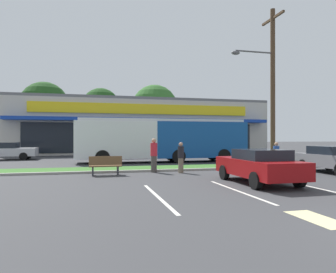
{
  "coord_description": "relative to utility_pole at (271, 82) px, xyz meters",
  "views": [
    {
      "loc": [
        -6.34,
        -3.75,
        1.86
      ],
      "look_at": [
        -0.97,
        18.1,
        1.94
      ],
      "focal_mm": 32.99,
      "sensor_mm": 36.0,
      "label": 1
    }
  ],
  "objects": [
    {
      "name": "grass_median",
      "position": [
        -4.8,
        0.11,
        -5.36
      ],
      "size": [
        56.0,
        2.2,
        0.12
      ],
      "primitive_type": "cube",
      "color": "#386B28",
      "rests_on": "ground_plane"
    },
    {
      "name": "curb_lip",
      "position": [
        -4.8,
        -1.11,
        -5.36
      ],
      "size": [
        56.0,
        0.24,
        0.12
      ],
      "primitive_type": "cube",
      "color": "#99968C",
      "rests_on": "ground_plane"
    },
    {
      "name": "parking_stripe_0",
      "position": [
        -9.14,
        -8.18,
        -5.42
      ],
      "size": [
        0.12,
        4.8,
        0.01
      ],
      "primitive_type": "cube",
      "color": "silver",
      "rests_on": "ground_plane"
    },
    {
      "name": "parking_stripe_1",
      "position": [
        -6.21,
        -7.78,
        -5.42
      ],
      "size": [
        0.12,
        4.8,
        0.01
      ],
      "primitive_type": "cube",
      "color": "silver",
      "rests_on": "ground_plane"
    },
    {
      "name": "parking_stripe_2",
      "position": [
        -3.11,
        -8.4,
        -5.42
      ],
      "size": [
        0.12,
        4.8,
        0.01
      ],
      "primitive_type": "cube",
      "color": "silver",
      "rests_on": "ground_plane"
    },
    {
      "name": "lot_arrow",
      "position": [
        -6.13,
        -11.61,
        -5.42
      ],
      "size": [
        0.7,
        1.6,
        0.01
      ],
      "primitive_type": "cube",
      "color": "beige",
      "rests_on": "ground_plane"
    },
    {
      "name": "storefront_building",
      "position": [
        -5.45,
        21.47,
        -2.2
      ],
      "size": [
        30.38,
        12.06,
        6.44
      ],
      "color": "#BCB7AD",
      "rests_on": "ground_plane"
    },
    {
      "name": "tree_left",
      "position": [
        -17.89,
        29.94,
        1.04
      ],
      "size": [
        6.92,
        6.92,
        9.93
      ],
      "color": "#473323",
      "rests_on": "ground_plane"
    },
    {
      "name": "tree_mid_left",
      "position": [
        -9.9,
        30.35,
        1.05
      ],
      "size": [
        5.8,
        5.8,
        9.39
      ],
      "color": "#473323",
      "rests_on": "ground_plane"
    },
    {
      "name": "tree_mid",
      "position": [
        -1.23,
        31.8,
        1.29
      ],
      "size": [
        7.52,
        7.52,
        10.48
      ],
      "color": "#473323",
      "rests_on": "ground_plane"
    },
    {
      "name": "utility_pole",
      "position": [
        0.0,
        0.0,
        0.0
      ],
      "size": [
        3.03,
        2.4,
        10.15
      ],
      "color": "#4C3826",
      "rests_on": "ground_plane"
    },
    {
      "name": "city_bus",
      "position": [
        -5.96,
        5.22,
        -3.65
      ],
      "size": [
        12.9,
        2.87,
        3.25
      ],
      "rotation": [
        0.0,
        0.0,
        3.12
      ],
      "color": "#144793",
      "rests_on": "ground_plane"
    },
    {
      "name": "bus_stop_bench",
      "position": [
        -10.51,
        -2.1,
        -4.92
      ],
      "size": [
        1.6,
        0.45,
        0.95
      ],
      "rotation": [
        0.0,
        0.0,
        3.14
      ],
      "color": "brown",
      "rests_on": "ground_plane"
    },
    {
      "name": "car_0",
      "position": [
        -4.56,
        -6.36,
        -4.69
      ],
      "size": [
        2.0,
        4.38,
        1.39
      ],
      "rotation": [
        0.0,
        0.0,
        1.57
      ],
      "color": "maroon",
      "rests_on": "ground_plane"
    },
    {
      "name": "car_1",
      "position": [
        -7.85,
        10.57,
        -4.61
      ],
      "size": [
        4.32,
        1.99,
        1.58
      ],
      "color": "navy",
      "rests_on": "ground_plane"
    },
    {
      "name": "car_2",
      "position": [
        -18.12,
        10.66,
        -4.67
      ],
      "size": [
        4.61,
        1.99,
        1.46
      ],
      "color": "#B7B7BC",
      "rests_on": "ground_plane"
    },
    {
      "name": "car_3",
      "position": [
        1.17,
        -4.02,
        -4.68
      ],
      "size": [
        1.93,
        4.32,
        1.41
      ],
      "rotation": [
        0.0,
        0.0,
        -1.57
      ],
      "color": "slate",
      "rests_on": "ground_plane"
    },
    {
      "name": "pedestrian_near_bench",
      "position": [
        -1.26,
        -2.53,
        -4.61
      ],
      "size": [
        0.32,
        0.32,
        1.61
      ],
      "rotation": [
        0.0,
        0.0,
        3.32
      ],
      "color": "#47423D",
      "rests_on": "ground_plane"
    },
    {
      "name": "pedestrian_by_pole",
      "position": [
        -6.6,
        -2.0,
        -4.61
      ],
      "size": [
        0.33,
        0.33,
        1.61
      ],
      "rotation": [
        0.0,
        0.0,
        6.09
      ],
      "color": "#726651",
      "rests_on": "ground_plane"
    },
    {
      "name": "pedestrian_mid",
      "position": [
        -7.94,
        -1.43,
        -4.51
      ],
      "size": [
        0.37,
        0.37,
        1.82
      ],
      "rotation": [
        0.0,
        0.0,
        5.4
      ],
      "color": "#47423D",
      "rests_on": "ground_plane"
    }
  ]
}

